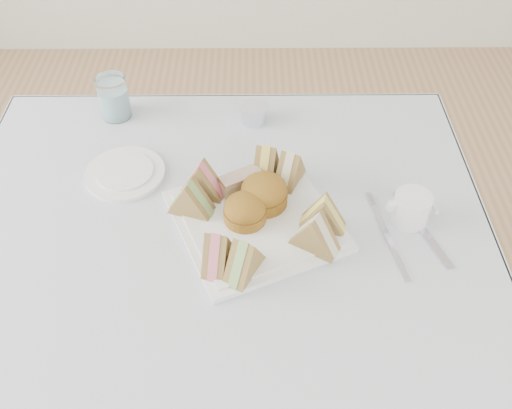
{
  "coord_description": "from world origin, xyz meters",
  "views": [
    {
      "loc": [
        0.06,
        -0.63,
        1.54
      ],
      "look_at": [
        0.07,
        0.09,
        0.8
      ],
      "focal_mm": 40.0,
      "sensor_mm": 36.0,
      "label": 1
    }
  ],
  "objects_px": {
    "water_glass": "(114,97)",
    "table": "(226,367)",
    "serving_plate": "(256,221)",
    "creamer_jug": "(411,208)"
  },
  "relations": [
    {
      "from": "creamer_jug",
      "to": "water_glass",
      "type": "bearing_deg",
      "value": 142.25
    },
    {
      "from": "water_glass",
      "to": "table",
      "type": "bearing_deg",
      "value": -60.21
    },
    {
      "from": "serving_plate",
      "to": "creamer_jug",
      "type": "distance_m",
      "value": 0.29
    },
    {
      "from": "serving_plate",
      "to": "creamer_jug",
      "type": "height_order",
      "value": "creamer_jug"
    },
    {
      "from": "table",
      "to": "serving_plate",
      "type": "xyz_separation_m",
      "value": [
        0.07,
        0.09,
        0.38
      ]
    },
    {
      "from": "water_glass",
      "to": "serving_plate",
      "type": "bearing_deg",
      "value": -46.93
    },
    {
      "from": "serving_plate",
      "to": "table",
      "type": "bearing_deg",
      "value": -149.51
    },
    {
      "from": "water_glass",
      "to": "creamer_jug",
      "type": "xyz_separation_m",
      "value": [
        0.6,
        -0.33,
        -0.02
      ]
    },
    {
      "from": "table",
      "to": "serving_plate",
      "type": "height_order",
      "value": "serving_plate"
    },
    {
      "from": "water_glass",
      "to": "creamer_jug",
      "type": "bearing_deg",
      "value": -28.7
    }
  ]
}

